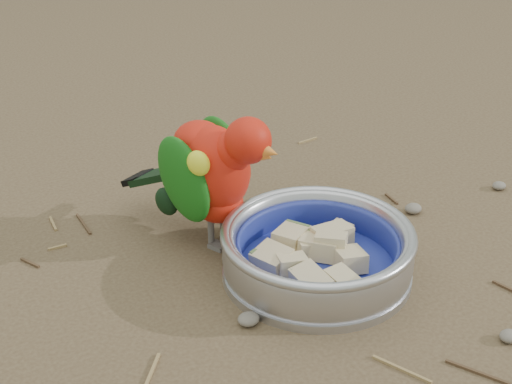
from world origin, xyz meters
TOP-DOWN VIEW (x-y plane):
  - ground at (0.00, 0.00)m, footprint 60.00×60.00m
  - food_bowl at (-0.01, 0.02)m, footprint 0.22×0.22m
  - bowl_wall at (-0.01, 0.02)m, footprint 0.22×0.22m
  - fruit_wedges at (-0.01, 0.02)m, footprint 0.13×0.13m
  - lory_parrot at (-0.08, 0.15)m, footprint 0.18×0.23m
  - ground_debris at (0.02, 0.04)m, footprint 0.90×0.80m

SIDE VIEW (x-z plane):
  - ground at x=0.00m, z-range 0.00..0.00m
  - ground_debris at x=0.02m, z-range 0.00..0.01m
  - food_bowl at x=-0.01m, z-range 0.00..0.02m
  - fruit_wedges at x=-0.01m, z-range 0.02..0.05m
  - bowl_wall at x=-0.01m, z-range 0.02..0.06m
  - lory_parrot at x=-0.08m, z-range 0.00..0.17m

